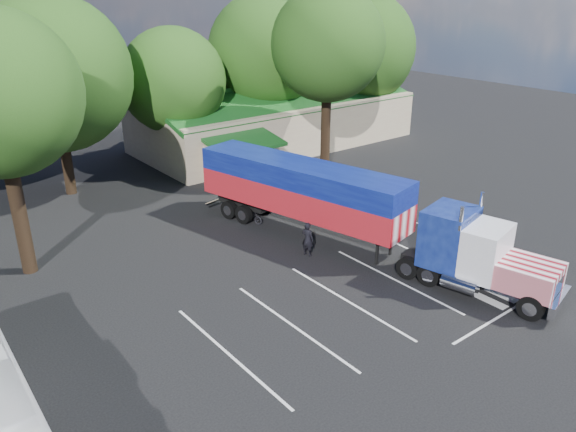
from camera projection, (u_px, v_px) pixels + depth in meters
ground at (269, 255)px, 29.85m from camera, size 120.00×120.00×0.00m
event_hall at (274, 120)px, 49.79m from camera, size 24.20×14.12×5.55m
tree_row_c at (53, 74)px, 35.66m from camera, size 10.00×10.00×13.05m
tree_row_d at (173, 81)px, 42.32m from camera, size 8.00×8.00×10.60m
tree_row_e at (265, 52)px, 47.26m from camera, size 9.60×9.60×12.90m
tree_row_f at (359, 49)px, 52.22m from camera, size 10.40×10.40×13.00m
tree_near_right at (328, 45)px, 38.98m from camera, size 8.00×8.00×13.50m
semi_truck at (341, 203)px, 30.05m from camera, size 7.14×20.97×4.39m
woman at (308, 239)px, 29.51m from camera, size 0.63×0.79×1.87m
bicycle at (252, 216)px, 33.79m from camera, size 0.95×1.62×0.81m
silver_sedan at (230, 161)px, 43.54m from camera, size 3.94×2.92×1.24m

